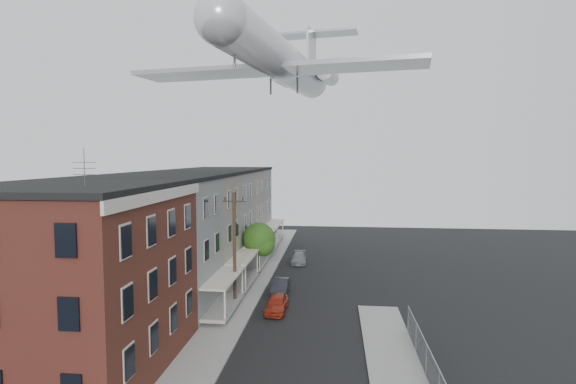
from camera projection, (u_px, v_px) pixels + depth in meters
name	position (u px, v px, depth m)	size (l,w,h in m)	color
sidewalk_left	(251.00, 285.00, 40.99)	(3.00, 62.00, 0.12)	gray
curb_left	(266.00, 285.00, 40.84)	(0.15, 62.00, 0.14)	gray
corner_building	(74.00, 277.00, 24.42)	(10.31, 12.30, 12.15)	#3C1313
row_house_a	(147.00, 244.00, 33.84)	(11.98, 7.00, 10.30)	slate
row_house_b	(179.00, 230.00, 40.78)	(11.98, 7.00, 10.30)	gray
row_house_c	(202.00, 219.00, 47.72)	(11.98, 7.00, 10.30)	slate
row_house_d	(219.00, 211.00, 54.66)	(11.98, 7.00, 10.30)	gray
row_house_e	(232.00, 205.00, 61.60)	(11.98, 7.00, 10.30)	slate
utility_pole	(234.00, 248.00, 34.69)	(1.80, 0.26, 9.00)	black
street_tree	(260.00, 240.00, 44.59)	(3.22, 3.20, 5.20)	black
car_near	(277.00, 304.00, 33.93)	(1.51, 3.75, 1.28)	maroon
car_mid	(280.00, 287.00, 38.42)	(1.34, 3.83, 1.26)	black
car_far	(299.00, 258.00, 49.55)	(1.58, 3.89, 1.13)	slate
airplane	(283.00, 62.00, 41.32)	(26.35, 30.09, 8.65)	#BABABE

